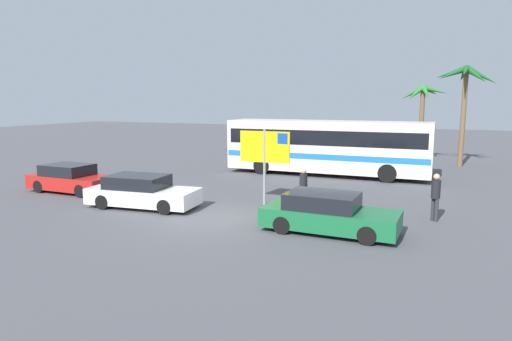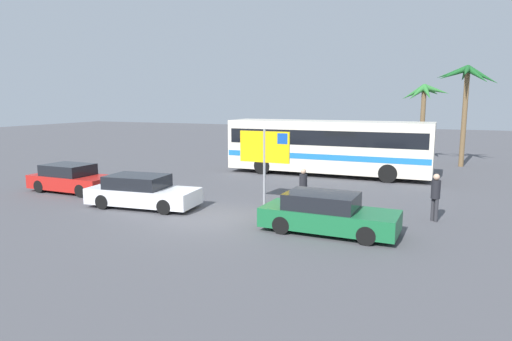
{
  "view_description": "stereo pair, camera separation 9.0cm",
  "coord_description": "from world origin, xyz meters",
  "px_view_note": "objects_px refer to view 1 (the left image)",
  "views": [
    {
      "loc": [
        7.81,
        -14.13,
        4.35
      ],
      "look_at": [
        0.31,
        3.77,
        1.3
      ],
      "focal_mm": 31.28,
      "sensor_mm": 36.0,
      "label": 1
    },
    {
      "loc": [
        7.89,
        -14.09,
        4.35
      ],
      "look_at": [
        0.31,
        3.77,
        1.3
      ],
      "focal_mm": 31.28,
      "sensor_mm": 36.0,
      "label": 2
    }
  ],
  "objects_px": {
    "ferry_sign": "(266,150)",
    "car_green": "(328,214)",
    "pedestrian_near_sign": "(436,193)",
    "pedestrian_by_bus": "(303,185)",
    "car_red": "(71,179)",
    "car_white": "(142,192)",
    "bus_front_coach": "(327,145)"
  },
  "relations": [
    {
      "from": "bus_front_coach",
      "to": "ferry_sign",
      "type": "bearing_deg",
      "value": -93.4
    },
    {
      "from": "bus_front_coach",
      "to": "car_white",
      "type": "relative_size",
      "value": 2.5
    },
    {
      "from": "bus_front_coach",
      "to": "car_red",
      "type": "relative_size",
      "value": 2.75
    },
    {
      "from": "bus_front_coach",
      "to": "pedestrian_by_bus",
      "type": "relative_size",
      "value": 7.07
    },
    {
      "from": "bus_front_coach",
      "to": "ferry_sign",
      "type": "xyz_separation_m",
      "value": [
        -0.51,
        -8.52,
        0.54
      ]
    },
    {
      "from": "car_red",
      "to": "pedestrian_near_sign",
      "type": "bearing_deg",
      "value": 4.98
    },
    {
      "from": "bus_front_coach",
      "to": "car_green",
      "type": "distance_m",
      "value": 11.85
    },
    {
      "from": "car_red",
      "to": "pedestrian_by_bus",
      "type": "distance_m",
      "value": 11.33
    },
    {
      "from": "ferry_sign",
      "to": "pedestrian_near_sign",
      "type": "bearing_deg",
      "value": 0.5
    },
    {
      "from": "car_green",
      "to": "car_red",
      "type": "xyz_separation_m",
      "value": [
        -12.98,
        1.79,
        -0.0
      ]
    },
    {
      "from": "ferry_sign",
      "to": "pedestrian_near_sign",
      "type": "relative_size",
      "value": 1.83
    },
    {
      "from": "pedestrian_near_sign",
      "to": "pedestrian_by_bus",
      "type": "distance_m",
      "value": 4.95
    },
    {
      "from": "car_white",
      "to": "pedestrian_near_sign",
      "type": "height_order",
      "value": "pedestrian_near_sign"
    },
    {
      "from": "ferry_sign",
      "to": "pedestrian_by_bus",
      "type": "xyz_separation_m",
      "value": [
        1.68,
        -0.1,
        -1.36
      ]
    },
    {
      "from": "pedestrian_by_bus",
      "to": "car_red",
      "type": "bearing_deg",
      "value": -48.92
    },
    {
      "from": "car_green",
      "to": "bus_front_coach",
      "type": "bearing_deg",
      "value": 105.94
    },
    {
      "from": "car_green",
      "to": "car_red",
      "type": "height_order",
      "value": "same"
    },
    {
      "from": "ferry_sign",
      "to": "car_green",
      "type": "xyz_separation_m",
      "value": [
        3.38,
        -2.92,
        -1.69
      ]
    },
    {
      "from": "pedestrian_near_sign",
      "to": "car_white",
      "type": "bearing_deg",
      "value": 148.11
    },
    {
      "from": "car_green",
      "to": "pedestrian_by_bus",
      "type": "height_order",
      "value": "pedestrian_by_bus"
    },
    {
      "from": "car_white",
      "to": "car_green",
      "type": "distance_m",
      "value": 7.91
    },
    {
      "from": "car_red",
      "to": "pedestrian_by_bus",
      "type": "bearing_deg",
      "value": 6.29
    },
    {
      "from": "car_white",
      "to": "pedestrian_near_sign",
      "type": "xyz_separation_m",
      "value": [
        11.15,
        2.36,
        0.4
      ]
    },
    {
      "from": "bus_front_coach",
      "to": "car_red",
      "type": "xyz_separation_m",
      "value": [
        -10.11,
        -9.64,
        -1.15
      ]
    },
    {
      "from": "car_white",
      "to": "pedestrian_by_bus",
      "type": "distance_m",
      "value": 6.61
    },
    {
      "from": "pedestrian_near_sign",
      "to": "car_red",
      "type": "bearing_deg",
      "value": 140.05
    },
    {
      "from": "car_red",
      "to": "bus_front_coach",
      "type": "bearing_deg",
      "value": 44.74
    },
    {
      "from": "car_red",
      "to": "car_white",
      "type": "bearing_deg",
      "value": -12.8
    },
    {
      "from": "pedestrian_near_sign",
      "to": "pedestrian_by_bus",
      "type": "relative_size",
      "value": 1.06
    },
    {
      "from": "bus_front_coach",
      "to": "pedestrian_by_bus",
      "type": "bearing_deg",
      "value": -82.24
    },
    {
      "from": "ferry_sign",
      "to": "pedestrian_by_bus",
      "type": "bearing_deg",
      "value": -2.63
    },
    {
      "from": "car_white",
      "to": "car_red",
      "type": "bearing_deg",
      "value": 160.9
    }
  ]
}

